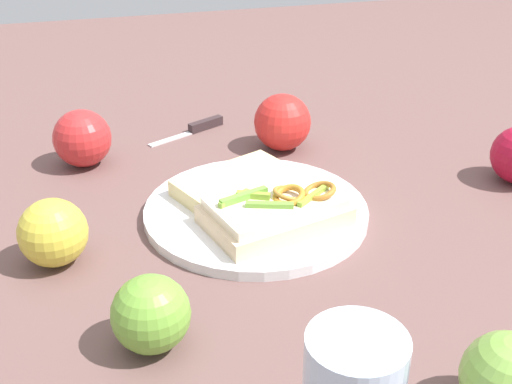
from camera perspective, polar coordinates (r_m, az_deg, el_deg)
ground_plane at (r=0.78m, az=0.00°, el=-2.06°), size 2.00×2.00×0.00m
plate at (r=0.78m, az=0.00°, el=-1.68°), size 0.26×0.26×0.01m
sandwich at (r=0.74m, az=1.72°, el=-1.57°), size 0.13×0.17×0.05m
bread_slice_side at (r=0.80m, az=-1.50°, el=0.60°), size 0.14×0.17×0.02m
apple_0 at (r=0.94m, az=2.27°, el=5.98°), size 0.11×0.11×0.08m
apple_2 at (r=0.59m, az=-8.98°, el=-10.26°), size 0.08×0.08×0.07m
apple_3 at (r=0.55m, az=20.76°, el=-14.71°), size 0.10×0.10×0.07m
apple_4 at (r=0.72m, az=-16.98°, el=-3.35°), size 0.09×0.09×0.07m
apple_5 at (r=0.92m, az=-14.65°, el=4.47°), size 0.11×0.11×0.08m
knife at (r=1.01m, az=-5.05°, el=5.50°), size 0.07×0.12×0.01m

